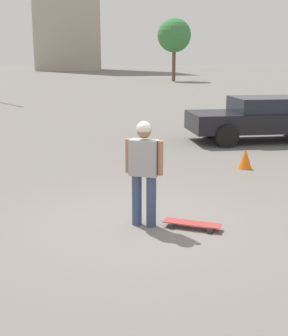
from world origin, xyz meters
name	(u,v)px	position (x,y,z in m)	size (l,w,h in m)	color
ground_plane	(144,225)	(0.00, 0.00, 0.00)	(220.00, 220.00, 0.00)	slate
person	(144,166)	(0.00, 0.00, 0.92)	(0.51, 0.40, 1.59)	#38476B
skateboard	(192,224)	(-0.66, 0.30, 0.07)	(0.83, 0.65, 0.09)	#A5332D
car_parked_near	(262,118)	(-5.15, -6.15, 0.70)	(4.46, 2.22, 1.31)	black
tree_distant	(174,35)	(-12.36, -38.30, 4.35)	(3.25, 3.25, 6.00)	brown
traffic_cone	(245,159)	(-3.10, -3.00, 0.23)	(0.32, 0.32, 0.46)	orange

